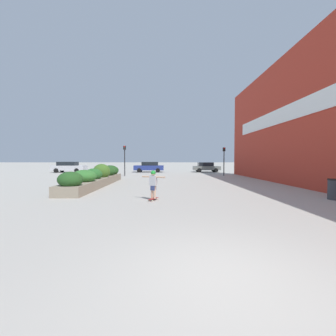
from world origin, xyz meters
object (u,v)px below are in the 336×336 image
(skateboard, at_px, (153,199))
(car_center_left, at_px, (69,167))
(skateboarder, at_px, (153,181))
(car_center_right, at_px, (206,167))
(car_leftmost, at_px, (149,167))
(traffic_light_right, at_px, (224,156))
(traffic_light_left, at_px, (125,155))
(trash_bin, at_px, (335,189))

(skateboard, distance_m, car_center_left, 26.66)
(skateboarder, xyz_separation_m, car_center_left, (-13.66, 22.88, -0.06))
(skateboarder, xyz_separation_m, car_center_right, (6.81, 23.54, -0.11))
(skateboarder, xyz_separation_m, car_leftmost, (-1.83, 23.51, -0.07))
(car_center_right, bearing_deg, skateboarder, -16.14)
(car_leftmost, distance_m, car_center_left, 11.85)
(car_leftmost, distance_m, traffic_light_right, 12.15)
(car_leftmost, xyz_separation_m, traffic_light_left, (-2.32, -7.69, 1.57))
(trash_bin, height_order, car_center_right, car_center_right)
(skateboard, distance_m, car_center_right, 24.52)
(trash_bin, xyz_separation_m, traffic_light_right, (-1.10, 15.78, 1.78))
(car_center_left, height_order, traffic_light_right, traffic_light_right)
(skateboard, bearing_deg, skateboarder, 27.36)
(car_leftmost, bearing_deg, traffic_light_left, 163.20)
(skateboarder, relative_size, traffic_light_right, 0.39)
(skateboarder, height_order, car_center_right, car_center_right)
(trash_bin, bearing_deg, skateboarder, -179.58)
(car_center_left, height_order, traffic_light_left, traffic_light_left)
(car_leftmost, xyz_separation_m, traffic_light_right, (9.31, -7.67, 1.47))
(car_center_right, height_order, traffic_light_right, traffic_light_right)
(traffic_light_left, bearing_deg, trash_bin, -51.06)
(car_leftmost, distance_m, car_center_right, 8.65)
(trash_bin, relative_size, car_center_left, 0.21)
(traffic_light_right, bearing_deg, skateboarder, -115.27)
(car_leftmost, relative_size, traffic_light_right, 1.33)
(skateboard, relative_size, skateboarder, 0.52)
(skateboard, height_order, traffic_light_right, traffic_light_right)
(car_center_left, distance_m, traffic_light_left, 11.94)
(trash_bin, relative_size, traffic_light_left, 0.28)
(trash_bin, relative_size, car_center_right, 0.24)
(trash_bin, distance_m, traffic_light_right, 15.91)
(trash_bin, distance_m, car_leftmost, 25.66)
(traffic_light_left, bearing_deg, car_leftmost, 73.20)
(skateboarder, xyz_separation_m, traffic_light_right, (7.48, 15.84, 1.39))
(skateboarder, relative_size, traffic_light_left, 0.37)
(trash_bin, height_order, traffic_light_left, traffic_light_left)
(skateboard, distance_m, traffic_light_right, 17.65)
(trash_bin, bearing_deg, car_leftmost, 113.93)
(car_center_right, bearing_deg, skateboard, -16.14)
(car_center_left, xyz_separation_m, traffic_light_left, (9.51, -7.06, 1.56))
(car_center_right, relative_size, traffic_light_right, 1.21)
(traffic_light_left, bearing_deg, skateboarder, -75.28)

